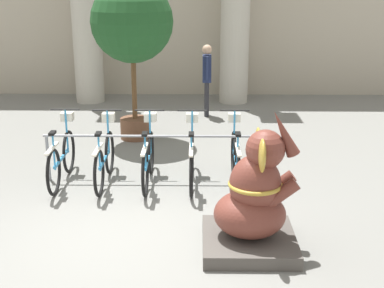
% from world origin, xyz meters
% --- Properties ---
extents(ground_plane, '(60.00, 60.00, 0.00)m').
position_xyz_m(ground_plane, '(0.00, 0.00, 0.00)').
color(ground_plane, slate).
extents(bike_rack, '(3.37, 0.05, 0.77)m').
position_xyz_m(bike_rack, '(0.18, 1.95, 0.60)').
color(bike_rack, gray).
rests_on(bike_rack, ground_plane).
extents(bicycle_0, '(0.48, 1.70, 1.11)m').
position_xyz_m(bicycle_0, '(-1.20, 1.86, 0.43)').
color(bicycle_0, black).
rests_on(bicycle_0, ground_plane).
extents(bicycle_1, '(0.48, 1.70, 1.11)m').
position_xyz_m(bicycle_1, '(-0.51, 1.82, 0.43)').
color(bicycle_1, black).
rests_on(bicycle_1, ground_plane).
extents(bicycle_2, '(0.48, 1.70, 1.11)m').
position_xyz_m(bicycle_2, '(0.18, 1.83, 0.43)').
color(bicycle_2, black).
rests_on(bicycle_2, ground_plane).
extents(bicycle_3, '(0.48, 1.70, 1.11)m').
position_xyz_m(bicycle_3, '(0.87, 1.82, 0.43)').
color(bicycle_3, black).
rests_on(bicycle_3, ground_plane).
extents(bicycle_4, '(0.48, 1.70, 1.11)m').
position_xyz_m(bicycle_4, '(1.56, 1.84, 0.43)').
color(bicycle_4, black).
rests_on(bicycle_4, ground_plane).
extents(elephant_statue, '(1.13, 1.13, 1.76)m').
position_xyz_m(elephant_statue, '(1.65, -0.29, 0.59)').
color(elephant_statue, '#4C4742').
rests_on(elephant_statue, ground_plane).
extents(person_pedestrian, '(0.22, 0.47, 1.67)m').
position_xyz_m(person_pedestrian, '(1.16, 6.14, 1.00)').
color(person_pedestrian, '#28282D').
rests_on(person_pedestrian, ground_plane).
extents(potted_tree, '(1.60, 1.60, 3.14)m').
position_xyz_m(potted_tree, '(-0.31, 4.29, 2.26)').
color(potted_tree, brown).
rests_on(potted_tree, ground_plane).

